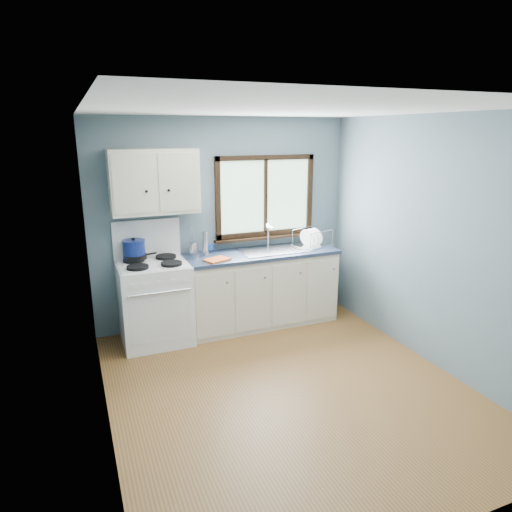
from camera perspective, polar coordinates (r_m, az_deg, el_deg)
name	(u,v)px	position (r m, az deg, el deg)	size (l,w,h in m)	color
floor	(287,388)	(4.49, 3.93, -16.14)	(3.20, 3.60, 0.02)	brown
ceiling	(293,108)	(3.83, 4.65, 17.98)	(3.20, 3.60, 0.02)	white
wall_back	(224,223)	(5.61, -4.02, 4.19)	(3.20, 0.02, 2.50)	slate
wall_front	(446,348)	(2.59, 22.68, -10.55)	(3.20, 0.02, 2.50)	slate
wall_left	(95,282)	(3.59, -19.47, -3.09)	(0.02, 3.60, 2.50)	slate
wall_right	(434,243)	(4.89, 21.40, 1.51)	(0.02, 3.60, 2.50)	slate
gas_range	(155,300)	(5.28, -12.55, -5.40)	(0.76, 0.69, 1.36)	white
base_cabinets	(261,292)	(5.67, 0.58, -4.48)	(1.85, 0.60, 0.88)	beige
countertop	(261,254)	(5.52, 0.60, 0.31)	(1.89, 0.64, 0.04)	#1D293E
sink	(274,255)	(5.60, 2.29, 0.09)	(0.84, 0.46, 0.44)	silver
window	(265,202)	(5.72, 1.19, 6.74)	(1.36, 0.10, 1.03)	#9EC6A8
upper_cabinets	(154,182)	(5.15, -12.59, 9.06)	(0.95, 0.35, 0.70)	beige
skillet	(136,256)	(5.24, -14.83, -0.06)	(0.41, 0.32, 0.05)	black
stockpot	(134,249)	(5.21, -15.00, 0.81)	(0.32, 0.32, 0.24)	navy
utensil_crock	(194,248)	(5.44, -7.78, 0.95)	(0.14, 0.14, 0.35)	silver
thermos	(205,243)	(5.36, -6.38, 1.57)	(0.07, 0.07, 0.29)	silver
soap_bottle	(210,242)	(5.53, -5.81, 1.69)	(0.09, 0.09, 0.23)	blue
dish_towel	(217,260)	(5.16, -4.90, -0.46)	(0.27, 0.19, 0.02)	orange
dish_rack	(312,241)	(5.83, 6.98, 1.83)	(0.52, 0.46, 0.23)	silver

